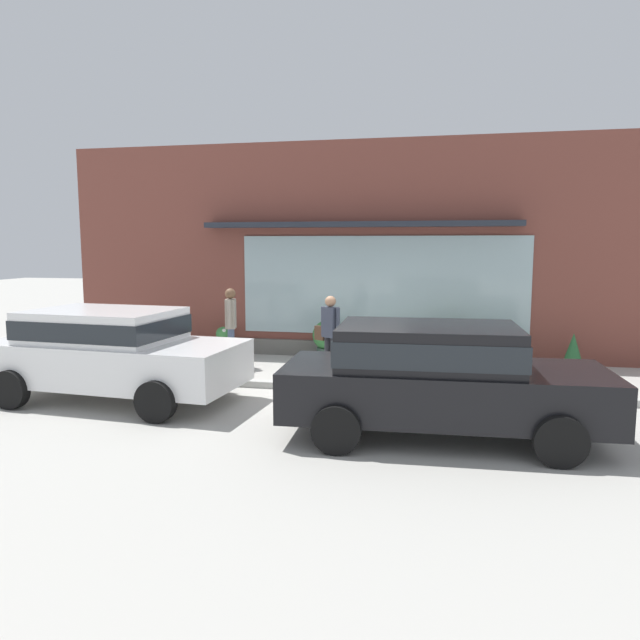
% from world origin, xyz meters
% --- Properties ---
extents(ground_plane, '(60.00, 60.00, 0.00)m').
position_xyz_m(ground_plane, '(0.00, 0.00, 0.00)').
color(ground_plane, '#B2AFA8').
extents(curb_strip, '(14.00, 0.24, 0.12)m').
position_xyz_m(curb_strip, '(0.00, -0.20, 0.06)').
color(curb_strip, '#B2B2AD').
rests_on(curb_strip, ground_plane).
extents(storefront, '(14.00, 0.81, 4.89)m').
position_xyz_m(storefront, '(0.01, 3.19, 2.40)').
color(storefront, brown).
rests_on(storefront, ground_plane).
extents(fire_hydrant, '(0.38, 0.34, 0.92)m').
position_xyz_m(fire_hydrant, '(0.49, 0.83, 0.47)').
color(fire_hydrant, '#4C8C47').
rests_on(fire_hydrant, ground_plane).
extents(pedestrian_with_handbag, '(0.57, 0.44, 1.59)m').
position_xyz_m(pedestrian_with_handbag, '(-0.25, 0.89, 0.92)').
color(pedestrian_with_handbag, '#232328').
rests_on(pedestrian_with_handbag, ground_plane).
extents(pedestrian_passerby, '(0.26, 0.47, 1.67)m').
position_xyz_m(pedestrian_passerby, '(-2.47, 1.40, 0.98)').
color(pedestrian_passerby, '#475675').
rests_on(pedestrian_passerby, ground_plane).
extents(parked_car_white, '(4.30, 2.25, 1.51)m').
position_xyz_m(parked_car_white, '(-3.46, -1.58, 0.86)').
color(parked_car_white, white).
rests_on(parked_car_white, ground_plane).
extents(parked_car_black, '(4.31, 2.06, 1.52)m').
position_xyz_m(parked_car_black, '(1.85, -2.41, 0.87)').
color(parked_car_black, black).
rests_on(parked_car_black, ground_plane).
extents(potted_plant_window_right, '(0.43, 0.43, 0.73)m').
position_xyz_m(potted_plant_window_right, '(1.04, 2.66, 0.38)').
color(potted_plant_window_right, '#4C4C51').
rests_on(potted_plant_window_right, ground_plane).
extents(potted_plant_by_entrance, '(0.35, 0.35, 0.66)m').
position_xyz_m(potted_plant_by_entrance, '(-3.14, 2.64, 0.33)').
color(potted_plant_by_entrance, '#9E6042').
rests_on(potted_plant_by_entrance, ground_plane).
extents(potted_plant_window_center, '(0.66, 0.66, 0.91)m').
position_xyz_m(potted_plant_window_center, '(-0.60, 2.44, 0.50)').
color(potted_plant_window_center, '#33473D').
rests_on(potted_plant_window_center, ground_plane).
extents(potted_plant_corner_tall, '(0.63, 0.63, 0.80)m').
position_xyz_m(potted_plant_corner_tall, '(3.08, 2.43, 0.42)').
color(potted_plant_corner_tall, '#4C4C51').
rests_on(potted_plant_corner_tall, ground_plane).
extents(potted_plant_doorstep, '(0.79, 0.79, 0.94)m').
position_xyz_m(potted_plant_doorstep, '(2.01, 2.45, 0.51)').
color(potted_plant_doorstep, '#4C4C51').
rests_on(potted_plant_doorstep, ground_plane).
extents(potted_plant_low_front, '(0.39, 0.39, 0.99)m').
position_xyz_m(potted_plant_low_front, '(-4.10, 2.25, 0.47)').
color(potted_plant_low_front, '#B7B2A3').
rests_on(potted_plant_low_front, ground_plane).
extents(potted_plant_near_hydrant, '(0.42, 0.42, 0.81)m').
position_xyz_m(potted_plant_near_hydrant, '(4.49, 2.28, 0.39)').
color(potted_plant_near_hydrant, '#B7B2A3').
rests_on(potted_plant_near_hydrant, ground_plane).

